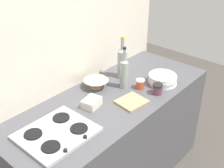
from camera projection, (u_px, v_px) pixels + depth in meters
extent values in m
cube|color=#4C4C51|center=(112.00, 143.00, 2.46)|extent=(1.80, 0.70, 0.90)
cube|color=beige|center=(76.00, 47.00, 2.30)|extent=(1.90, 0.06, 2.42)
cube|color=#B2B2B7|center=(57.00, 133.00, 1.85)|extent=(0.45, 0.39, 0.02)
cylinder|color=black|center=(51.00, 147.00, 1.71)|extent=(0.11, 0.11, 0.01)
cylinder|color=black|center=(79.00, 128.00, 1.86)|extent=(0.11, 0.11, 0.01)
cylinder|color=black|center=(33.00, 134.00, 1.81)|extent=(0.11, 0.11, 0.01)
cylinder|color=black|center=(61.00, 118.00, 1.96)|extent=(0.11, 0.11, 0.01)
cylinder|color=black|center=(65.00, 150.00, 1.68)|extent=(0.02, 0.02, 0.02)
cylinder|color=black|center=(85.00, 137.00, 1.79)|extent=(0.02, 0.02, 0.02)
cylinder|color=white|center=(163.00, 83.00, 2.42)|extent=(0.23, 0.23, 0.01)
cylinder|color=white|center=(162.00, 81.00, 2.41)|extent=(0.23, 0.23, 0.01)
cylinder|color=white|center=(162.00, 80.00, 2.40)|extent=(0.23, 0.23, 0.01)
cylinder|color=white|center=(163.00, 79.00, 2.39)|extent=(0.23, 0.23, 0.01)
cylinder|color=white|center=(163.00, 77.00, 2.39)|extent=(0.23, 0.23, 0.01)
cylinder|color=white|center=(163.00, 76.00, 2.38)|extent=(0.23, 0.23, 0.01)
cylinder|color=gray|center=(124.00, 75.00, 2.31)|extent=(0.07, 0.07, 0.23)
cone|color=gray|center=(124.00, 61.00, 2.25)|extent=(0.07, 0.07, 0.02)
cylinder|color=gray|center=(124.00, 54.00, 2.22)|extent=(0.02, 0.02, 0.09)
cylinder|color=black|center=(125.00, 48.00, 2.20)|extent=(0.03, 0.03, 0.02)
cylinder|color=gray|center=(122.00, 64.00, 2.47)|extent=(0.08, 0.08, 0.24)
cone|color=gray|center=(122.00, 50.00, 2.40)|extent=(0.08, 0.08, 0.03)
cylinder|color=gray|center=(122.00, 43.00, 2.37)|extent=(0.03, 0.03, 0.09)
cylinder|color=gold|center=(123.00, 37.00, 2.35)|extent=(0.03, 0.03, 0.02)
cylinder|color=beige|center=(96.00, 87.00, 2.36)|extent=(0.09, 0.09, 0.01)
cone|color=beige|center=(96.00, 83.00, 2.35)|extent=(0.20, 0.20, 0.06)
cube|color=silver|center=(92.00, 103.00, 2.11)|extent=(0.15, 0.13, 0.06)
cylinder|color=#66384C|center=(157.00, 90.00, 2.27)|extent=(0.08, 0.08, 0.07)
cylinder|color=black|center=(158.00, 85.00, 2.25)|extent=(0.08, 0.08, 0.01)
cylinder|color=#C64C2D|center=(140.00, 85.00, 2.34)|extent=(0.07, 0.07, 0.06)
cylinder|color=beige|center=(140.00, 80.00, 2.32)|extent=(0.07, 0.07, 0.01)
cube|color=tan|center=(132.00, 102.00, 2.17)|extent=(0.22, 0.20, 0.02)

